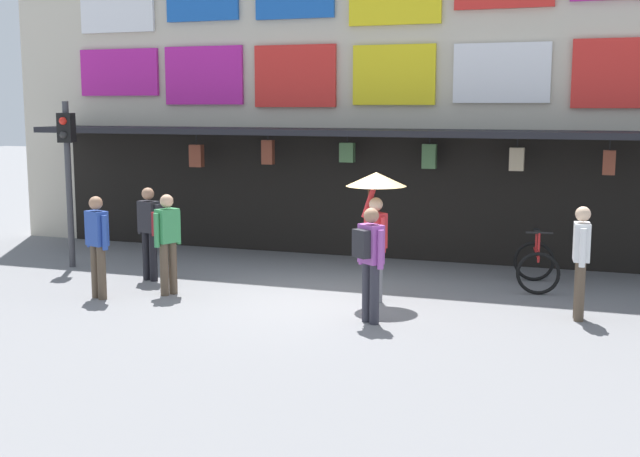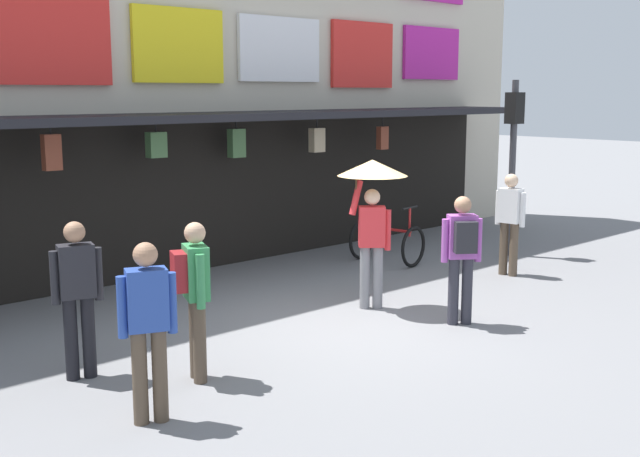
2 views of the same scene
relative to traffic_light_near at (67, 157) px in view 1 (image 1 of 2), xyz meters
name	(u,v)px [view 1 (image 1 of 2)]	position (x,y,z in m)	size (l,w,h in m)	color
ground_plane	(330,302)	(5.67, -1.06, -2.14)	(80.00, 80.00, 0.00)	slate
shopfront	(401,64)	(5.67, 3.51, 1.82)	(18.00, 2.60, 8.00)	beige
traffic_light_near	(67,157)	(0.00, 0.00, 0.00)	(0.32, 0.35, 3.20)	#38383D
bicycle_parked	(536,265)	(8.70, 1.09, -1.75)	(0.88, 1.25, 1.05)	black
pedestrian_in_blue	(581,256)	(9.47, -0.90, -1.19)	(0.26, 0.53, 1.68)	brown
pedestrian_in_yellow	(97,241)	(2.04, -2.09, -1.19)	(0.50, 0.34, 1.68)	brown
pedestrian_in_green	(370,256)	(6.61, -2.10, -1.16)	(0.48, 0.47, 1.68)	#2D2D38
pedestrian_with_umbrella	(376,200)	(6.34, -0.77, -0.50)	(0.96, 0.96, 2.08)	gray
pedestrian_in_red	(167,236)	(2.95, -1.46, -1.16)	(0.45, 0.50, 1.68)	brown
pedestrian_in_black	(150,226)	(2.10, -0.56, -1.16)	(0.51, 0.43, 1.68)	black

